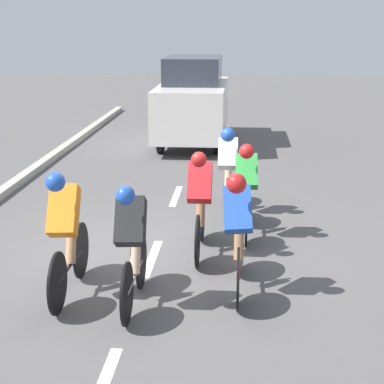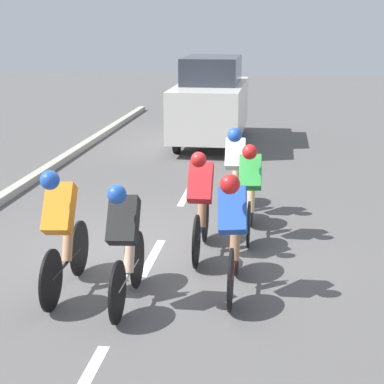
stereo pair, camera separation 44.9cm
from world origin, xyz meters
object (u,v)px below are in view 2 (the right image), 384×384
Objects in this scene: cyclist_white at (235,168)px; support_car at (211,101)px; cyclist_green at (250,188)px; cyclist_orange at (61,229)px; cyclist_red at (201,201)px; cyclist_black at (125,242)px; cyclist_blue at (233,230)px.

support_car is (1.07, -6.29, 0.33)m from cyclist_white.
cyclist_green is 1.22m from cyclist_white.
cyclist_white is 3.94m from cyclist_orange.
cyclist_red is 2.05m from cyclist_white.
support_car reaches higher than cyclist_green.
cyclist_orange reaches higher than cyclist_black.
cyclist_blue is 1.05× the size of cyclist_black.
cyclist_red is 1.03× the size of cyclist_white.
cyclist_blue is 1.00× the size of cyclist_orange.
cyclist_blue is 2.08m from cyclist_green.
cyclist_green is (-0.63, -0.85, -0.01)m from cyclist_red.
cyclist_green is 7.60m from support_car.
support_car reaches higher than cyclist_orange.
cyclist_black is 0.84m from cyclist_orange.
cyclist_blue reaches higher than cyclist_white.
support_car is at bearing -79.59° from cyclist_green.
cyclist_black is at bearing 69.69° from cyclist_red.
support_car is (0.74, -8.31, 0.34)m from cyclist_red.
cyclist_white is (-0.33, -2.03, 0.01)m from cyclist_red.
cyclist_orange is at bearing -15.64° from cyclist_black.
cyclist_blue is at bearing 93.47° from cyclist_white.
support_car reaches higher than cyclist_white.
cyclist_red is at bearing -110.31° from cyclist_black.
cyclist_green is at bearing 100.41° from support_car.
cyclist_orange is (1.77, 3.52, 0.03)m from cyclist_white.
support_car is at bearing -94.10° from cyclist_orange.
cyclist_red is at bearing -66.79° from cyclist_blue.
cyclist_white is at bearing -86.53° from cyclist_blue.
support_car is at bearing -89.41° from cyclist_black.
cyclist_red is 1.05× the size of cyclist_green.
cyclist_white reaches higher than cyclist_black.
support_car is (-0.70, -9.81, 0.30)m from cyclist_orange.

